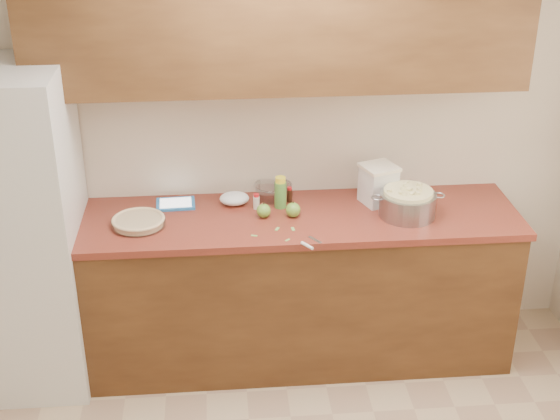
{
  "coord_description": "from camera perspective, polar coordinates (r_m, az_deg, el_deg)",
  "views": [
    {
      "loc": [
        -0.34,
        -2.35,
        2.84
      ],
      "look_at": [
        -0.01,
        1.43,
        0.98
      ],
      "focal_mm": 50.0,
      "sensor_mm": 36.0,
      "label": 1
    }
  ],
  "objects": [
    {
      "name": "tablet",
      "position": [
        4.45,
        -7.64,
        0.46
      ],
      "size": [
        0.22,
        0.17,
        0.02
      ],
      "rotation": [
        0.0,
        0.0,
        0.05
      ],
      "color": "#266FB7",
      "rests_on": "counter_run"
    },
    {
      "name": "room_shell",
      "position": [
        2.83,
        2.78,
        -6.85
      ],
      "size": [
        3.6,
        3.6,
        3.6
      ],
      "color": "tan",
      "rests_on": "ground"
    },
    {
      "name": "upper_cabinets",
      "position": [
        4.09,
        -0.08,
        13.6
      ],
      "size": [
        2.6,
        0.34,
        0.7
      ],
      "primitive_type": "cube",
      "color": "brown",
      "rests_on": "room_shell"
    },
    {
      "name": "vanilla_bottle",
      "position": [
        4.43,
        0.7,
        1.13
      ],
      "size": [
        0.03,
        0.03,
        0.09
      ],
      "rotation": [
        0.0,
        0.0,
        0.13
      ],
      "color": "black",
      "rests_on": "counter_run"
    },
    {
      "name": "paper_towel",
      "position": [
        4.42,
        -3.36,
        0.84
      ],
      "size": [
        0.19,
        0.17,
        0.07
      ],
      "primitive_type": "ellipsoid",
      "rotation": [
        0.0,
        0.0,
        0.2
      ],
      "color": "white",
      "rests_on": "counter_run"
    },
    {
      "name": "colander",
      "position": [
        4.32,
        9.31,
        0.48
      ],
      "size": [
        0.41,
        0.31,
        0.15
      ],
      "rotation": [
        0.0,
        0.0,
        -0.02
      ],
      "color": "gray",
      "rests_on": "counter_run"
    },
    {
      "name": "flour_canister",
      "position": [
        4.43,
        7.21,
        1.9
      ],
      "size": [
        0.24,
        0.24,
        0.23
      ],
      "rotation": [
        0.0,
        0.0,
        0.35
      ],
      "color": "silver",
      "rests_on": "counter_run"
    },
    {
      "name": "apple_center",
      "position": [
        4.26,
        0.97,
        0.01
      ],
      "size": [
        0.08,
        0.08,
        0.09
      ],
      "color": "olive",
      "rests_on": "counter_run"
    },
    {
      "name": "peel_d",
      "position": [
        4.14,
        0.95,
        -1.4
      ],
      "size": [
        0.02,
        0.04,
        0.0
      ],
      "primitive_type": "cube",
      "rotation": [
        0.0,
        0.0,
        1.67
      ],
      "color": "#81B658",
      "rests_on": "counter_run"
    },
    {
      "name": "paring_knife",
      "position": [
        3.98,
        2.08,
        -2.55
      ],
      "size": [
        0.11,
        0.15,
        0.02
      ],
      "rotation": [
        0.0,
        0.0,
        0.61
      ],
      "color": "gray",
      "rests_on": "counter_run"
    },
    {
      "name": "counter_run",
      "position": [
        4.51,
        0.1,
        -5.64
      ],
      "size": [
        2.64,
        0.68,
        0.92
      ],
      "color": "brown",
      "rests_on": "ground"
    },
    {
      "name": "peel_b",
      "position": [
        4.14,
        -0.21,
        -1.4
      ],
      "size": [
        0.03,
        0.04,
        0.0
      ],
      "primitive_type": "cube",
      "rotation": [
        0.0,
        0.0,
        -2.03
      ],
      "color": "#81B658",
      "rests_on": "counter_run"
    },
    {
      "name": "peel_a",
      "position": [
        4.08,
        -1.9,
        -1.88
      ],
      "size": [
        0.04,
        0.02,
        0.0
      ],
      "primitive_type": "cube",
      "rotation": [
        0.0,
        0.0,
        -0.35
      ],
      "color": "#81B658",
      "rests_on": "counter_run"
    },
    {
      "name": "pie",
      "position": [
        4.24,
        -10.31,
        -0.84
      ],
      "size": [
        0.29,
        0.29,
        0.05
      ],
      "rotation": [
        0.0,
        0.0,
        0.16
      ],
      "color": "silver",
      "rests_on": "counter_run"
    },
    {
      "name": "fridge",
      "position": [
        4.39,
        -18.92,
        -1.56
      ],
      "size": [
        0.7,
        0.7,
        1.8
      ],
      "primitive_type": "cube",
      "color": "silver",
      "rests_on": "ground"
    },
    {
      "name": "peel_c",
      "position": [
        4.04,
        0.56,
        -2.21
      ],
      "size": [
        0.03,
        0.03,
        0.0
      ],
      "primitive_type": "cube",
      "rotation": [
        0.0,
        0.0,
        0.72
      ],
      "color": "#81B658",
      "rests_on": "counter_run"
    },
    {
      "name": "lemon_bottle",
      "position": [
        4.35,
        0.03,
        1.27
      ],
      "size": [
        0.07,
        0.07,
        0.18
      ],
      "rotation": [
        0.0,
        0.0,
        -0.33
      ],
      "color": "#4C8C38",
      "rests_on": "counter_run"
    },
    {
      "name": "apple_left",
      "position": [
        4.26,
        -1.21,
        -0.05
      ],
      "size": [
        0.08,
        0.08,
        0.09
      ],
      "color": "olive",
      "rests_on": "counter_run"
    },
    {
      "name": "cinnamon_shaker",
      "position": [
        4.35,
        -1.74,
        0.62
      ],
      "size": [
        0.04,
        0.04,
        0.09
      ],
      "rotation": [
        0.0,
        0.0,
        0.22
      ],
      "color": "beige",
      "rests_on": "counter_run"
    },
    {
      "name": "mixing_bowl",
      "position": [
        4.49,
        -0.52,
        1.48
      ],
      "size": [
        0.22,
        0.22,
        0.08
      ],
      "rotation": [
        0.0,
        0.0,
        0.22
      ],
      "color": "silver",
      "rests_on": "counter_run"
    }
  ]
}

